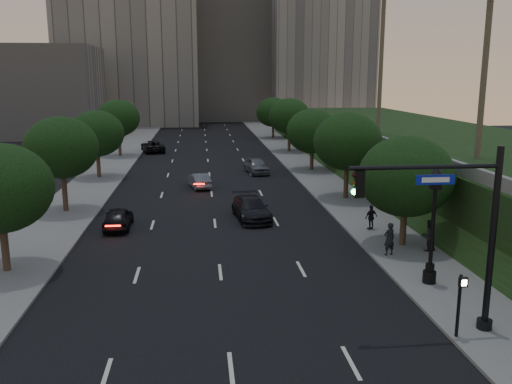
{
  "coord_description": "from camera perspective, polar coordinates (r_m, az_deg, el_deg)",
  "views": [
    {
      "loc": [
        -0.85,
        -20.02,
        9.36
      ],
      "look_at": [
        1.93,
        6.75,
        3.6
      ],
      "focal_mm": 38.0,
      "sensor_mm": 36.0,
      "label": 1
    }
  ],
  "objects": [
    {
      "name": "sedan_mid_left",
      "position": [
        46.52,
        -6.01,
        1.21
      ],
      "size": [
        2.15,
        4.08,
        1.28
      ],
      "primitive_type": "imported",
      "rotation": [
        0.0,
        0.0,
        3.36
      ],
      "color": "slate",
      "rests_on": "ground"
    },
    {
      "name": "tree_left_c",
      "position": [
        52.14,
        -16.44,
        5.92
      ],
      "size": [
        5.0,
        5.0,
        6.34
      ],
      "color": "#38281C",
      "rests_on": "ground"
    },
    {
      "name": "sidewalk_left",
      "position": [
        51.73,
        -16.31,
        1.25
      ],
      "size": [
        4.5,
        140.0,
        0.15
      ],
      "primitive_type": "cube",
      "color": "slate",
      "rests_on": "ground"
    },
    {
      "name": "tree_right_a",
      "position": [
        30.62,
        15.52,
        1.6
      ],
      "size": [
        5.2,
        5.2,
        6.24
      ],
      "color": "#38281C",
      "rests_on": "ground"
    },
    {
      "name": "tree_right_c",
      "position": [
        54.44,
        5.95,
        6.39
      ],
      "size": [
        5.2,
        5.2,
        6.24
      ],
      "color": "#38281C",
      "rests_on": "ground"
    },
    {
      "name": "pedestrian_c",
      "position": [
        33.93,
        12.03,
        -2.61
      ],
      "size": [
        0.97,
        0.7,
        1.52
      ],
      "primitive_type": "imported",
      "rotation": [
        0.0,
        0.0,
        3.55
      ],
      "color": "black",
      "rests_on": "sidewalk_right"
    },
    {
      "name": "office_block_filler",
      "position": [
        93.49,
        -21.87,
        9.79
      ],
      "size": [
        18.0,
        16.0,
        14.0
      ],
      "primitive_type": "cube",
      "color": "#9E9A91",
      "rests_on": "ground"
    },
    {
      "name": "tree_right_d",
      "position": [
        68.11,
        3.54,
        7.98
      ],
      "size": [
        5.2,
        5.2,
        6.74
      ],
      "color": "#38281C",
      "rests_on": "ground"
    },
    {
      "name": "sedan_far_right",
      "position": [
        53.26,
        0.05,
        2.8
      ],
      "size": [
        2.46,
        4.75,
        1.54
      ],
      "primitive_type": "imported",
      "rotation": [
        0.0,
        0.0,
        0.14
      ],
      "color": "slate",
      "rests_on": "ground"
    },
    {
      "name": "tree_right_e",
      "position": [
        82.94,
        1.83,
        8.39
      ],
      "size": [
        5.2,
        5.2,
        6.24
      ],
      "color": "#38281C",
      "rests_on": "ground"
    },
    {
      "name": "office_block_right",
      "position": [
        118.96,
        6.4,
        16.18
      ],
      "size": [
        20.0,
        22.0,
        36.0
      ],
      "primitive_type": "cube",
      "color": "gray",
      "rests_on": "ground"
    },
    {
      "name": "office_block_left",
      "position": [
        112.98,
        -13.07,
        15.15
      ],
      "size": [
        26.0,
        20.0,
        32.0
      ],
      "primitive_type": "cube",
      "color": "gray",
      "rests_on": "ground"
    },
    {
      "name": "tree_left_b",
      "position": [
        39.46,
        -19.8,
        4.41
      ],
      "size": [
        5.0,
        5.0,
        6.71
      ],
      "color": "#38281C",
      "rests_on": "ground"
    },
    {
      "name": "sedan_near_left",
      "position": [
        35.01,
        -14.32,
        -2.66
      ],
      "size": [
        1.65,
        4.02,
        1.36
      ],
      "primitive_type": "imported",
      "rotation": [
        0.0,
        0.0,
        3.15
      ],
      "color": "black",
      "rests_on": "ground"
    },
    {
      "name": "tree_right_b",
      "position": [
        41.82,
        9.61,
        5.26
      ],
      "size": [
        5.2,
        5.2,
        6.74
      ],
      "color": "#38281C",
      "rests_on": "ground"
    },
    {
      "name": "street_lamp",
      "position": [
        25.49,
        18.08,
        -3.84
      ],
      "size": [
        0.64,
        0.64,
        5.62
      ],
      "color": "black",
      "rests_on": "ground"
    },
    {
      "name": "embankment",
      "position": [
        53.68,
        19.36,
        3.52
      ],
      "size": [
        18.0,
        90.0,
        4.0
      ],
      "primitive_type": "cube",
      "color": "black",
      "rests_on": "ground"
    },
    {
      "name": "pedestrian_a",
      "position": [
        29.26,
        13.85,
        -4.83
      ],
      "size": [
        0.73,
        0.58,
        1.75
      ],
      "primitive_type": "imported",
      "rotation": [
        0.0,
        0.0,
        3.42
      ],
      "color": "black",
      "rests_on": "sidewalk_right"
    },
    {
      "name": "ground",
      "position": [
        22.11,
        -3.26,
        -12.99
      ],
      "size": [
        160.0,
        160.0,
        0.0
      ],
      "primitive_type": "plane",
      "color": "black",
      "rests_on": "ground"
    },
    {
      "name": "parapet_wall",
      "position": [
        50.36,
        10.71,
        6.16
      ],
      "size": [
        0.35,
        90.0,
        0.7
      ],
      "primitive_type": "cube",
      "color": "slate",
      "rests_on": "embankment"
    },
    {
      "name": "pedestrian_b",
      "position": [
        30.57,
        17.71,
        -4.37
      ],
      "size": [
        0.96,
        0.83,
        1.71
      ],
      "primitive_type": "imported",
      "rotation": [
        0.0,
        0.0,
        3.38
      ],
      "color": "black",
      "rests_on": "sidewalk_right"
    },
    {
      "name": "sedan_near_right",
      "position": [
        36.08,
        -0.51,
        -1.75
      ],
      "size": [
        2.6,
        5.28,
        1.48
      ],
      "primitive_type": "imported",
      "rotation": [
        0.0,
        0.0,
        0.11
      ],
      "color": "black",
      "rests_on": "ground"
    },
    {
      "name": "pedestrian_signal",
      "position": [
        20.92,
        20.67,
        -10.61
      ],
      "size": [
        0.3,
        0.33,
        2.5
      ],
      "color": "black",
      "rests_on": "ground"
    },
    {
      "name": "sidewalk_right",
      "position": [
        52.07,
        6.48,
        1.73
      ],
      "size": [
        4.5,
        140.0,
        0.15
      ],
      "primitive_type": "cube",
      "color": "slate",
      "rests_on": "ground"
    },
    {
      "name": "traffic_signal_mast",
      "position": [
        20.8,
        21.01,
        -4.61
      ],
      "size": [
        5.68,
        0.56,
        7.0
      ],
      "color": "black",
      "rests_on": "ground"
    },
    {
      "name": "road_surface",
      "position": [
        50.89,
        -4.88,
        1.45
      ],
      "size": [
        16.0,
        140.0,
        0.02
      ],
      "primitive_type": "cube",
      "color": "black",
      "rests_on": "ground"
    },
    {
      "name": "tree_left_d",
      "position": [
        65.87,
        -14.29,
        7.55
      ],
      "size": [
        5.0,
        5.0,
        6.71
      ],
      "color": "#38281C",
      "rests_on": "ground"
    },
    {
      "name": "office_block_mid",
      "position": [
        122.26,
        -2.8,
        13.78
      ],
      "size": [
        22.0,
        18.0,
        26.0
      ],
      "primitive_type": "cube",
      "color": "#9E9A91",
      "rests_on": "ground"
    },
    {
      "name": "sedan_far_left",
      "position": [
        69.6,
        -10.82,
        4.75
      ],
      "size": [
        3.61,
        5.74,
        1.48
      ],
      "primitive_type": "imported",
      "rotation": [
        0.0,
        0.0,
        3.37
      ],
      "color": "black",
      "rests_on": "ground"
    }
  ]
}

